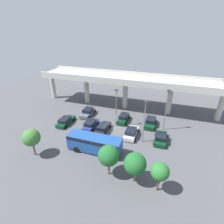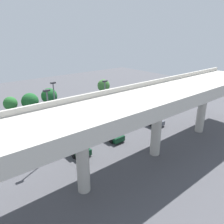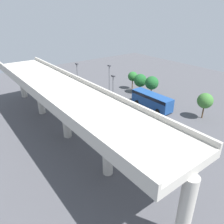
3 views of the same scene
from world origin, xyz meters
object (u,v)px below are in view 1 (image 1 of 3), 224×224
(lamp_post_near_aisle, at_px, (144,119))
(tree_front_left, at_px, (31,138))
(parked_car_2, at_px, (103,128))
(tree_front_right, at_px, (135,164))
(lamp_post_mid_lot, at_px, (116,105))
(parked_car_4, at_px, (131,133))
(tree_front_centre, at_px, (109,156))
(parked_car_3, at_px, (123,118))
(parked_car_0, at_px, (66,121))
(shuttle_bus, at_px, (94,143))
(lamp_post_by_overpass, at_px, (166,107))
(parked_car_6, at_px, (88,112))
(parked_car_5, at_px, (150,122))
(parked_car_1, at_px, (91,124))
(parked_car_7, at_px, (161,138))
(tree_front_far_right, at_px, (160,172))

(lamp_post_near_aisle, distance_m, tree_front_left, 17.97)
(parked_car_2, xyz_separation_m, tree_front_right, (8.21, -9.88, 2.21))
(lamp_post_mid_lot, bearing_deg, parked_car_2, -121.20)
(parked_car_4, height_order, tree_front_centre, tree_front_centre)
(parked_car_3, bearing_deg, parked_car_0, -65.83)
(shuttle_bus, bearing_deg, lamp_post_by_overpass, -134.55)
(parked_car_6, xyz_separation_m, tree_front_right, (13.93, -15.07, 2.18))
(parked_car_5, height_order, tree_front_centre, tree_front_centre)
(tree_front_right, bearing_deg, parked_car_3, 110.23)
(parked_car_3, bearing_deg, tree_front_right, 20.23)
(parked_car_1, height_order, parked_car_4, parked_car_1)
(lamp_post_near_aisle, xyz_separation_m, tree_front_right, (0.42, -9.01, -1.64))
(parked_car_6, bearing_deg, parked_car_1, 31.56)
(parked_car_5, distance_m, shuttle_bus, 13.46)
(parked_car_3, xyz_separation_m, tree_front_centre, (2.02, -14.97, 2.54))
(parked_car_4, xyz_separation_m, lamp_post_near_aisle, (2.30, -1.06, 3.84))
(parked_car_3, relative_size, parked_car_4, 0.96)
(lamp_post_by_overpass, bearing_deg, shuttle_bus, -134.55)
(parked_car_5, relative_size, parked_car_7, 1.01)
(parked_car_1, height_order, parked_car_7, parked_car_7)
(parked_car_5, xyz_separation_m, parked_car_6, (-14.08, -0.03, 0.00))
(parked_car_3, xyz_separation_m, parked_car_6, (-8.38, 0.03, 0.02))
(tree_front_left, bearing_deg, shuttle_bus, 24.37)
(parked_car_2, distance_m, parked_car_6, 7.72)
(lamp_post_mid_lot, height_order, lamp_post_by_overpass, lamp_post_by_overpass)
(parked_car_4, xyz_separation_m, tree_front_left, (-13.23, -10.00, 2.56))
(parked_car_0, bearing_deg, tree_front_centre, -127.33)
(lamp_post_by_overpass, height_order, tree_front_right, lamp_post_by_overpass)
(parked_car_3, distance_m, tree_front_left, 18.41)
(lamp_post_near_aisle, height_order, tree_front_right, lamp_post_near_aisle)
(lamp_post_by_overpass, bearing_deg, parked_car_2, -158.27)
(tree_front_right, bearing_deg, tree_front_left, 179.74)
(parked_car_1, relative_size, tree_front_right, 1.00)
(tree_front_left, height_order, tree_front_right, tree_front_left)
(parked_car_0, relative_size, parked_car_3, 1.10)
(lamp_post_mid_lot, height_order, tree_front_far_right, lamp_post_mid_lot)
(shuttle_bus, xyz_separation_m, tree_front_right, (7.36, -3.97, 1.26))
(parked_car_0, distance_m, parked_car_2, 8.42)
(shuttle_bus, bearing_deg, parked_car_5, -124.03)
(parked_car_4, relative_size, parked_car_7, 1.02)
(parked_car_7, bearing_deg, parked_car_2, 91.08)
(tree_front_centre, relative_size, tree_front_right, 1.07)
(tree_front_centre, xyz_separation_m, tree_front_right, (3.52, -0.06, -0.33))
(parked_car_2, relative_size, tree_front_left, 1.01)
(parked_car_2, relative_size, parked_car_6, 0.97)
(parked_car_3, bearing_deg, tree_front_left, -34.84)
(parked_car_7, bearing_deg, parked_car_6, 73.21)
(lamp_post_mid_lot, xyz_separation_m, lamp_post_by_overpass, (9.26, 1.52, 0.25))
(parked_car_0, xyz_separation_m, lamp_post_by_overpass, (19.40, 4.20, 4.15))
(lamp_post_near_aisle, height_order, tree_front_far_right, lamp_post_near_aisle)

